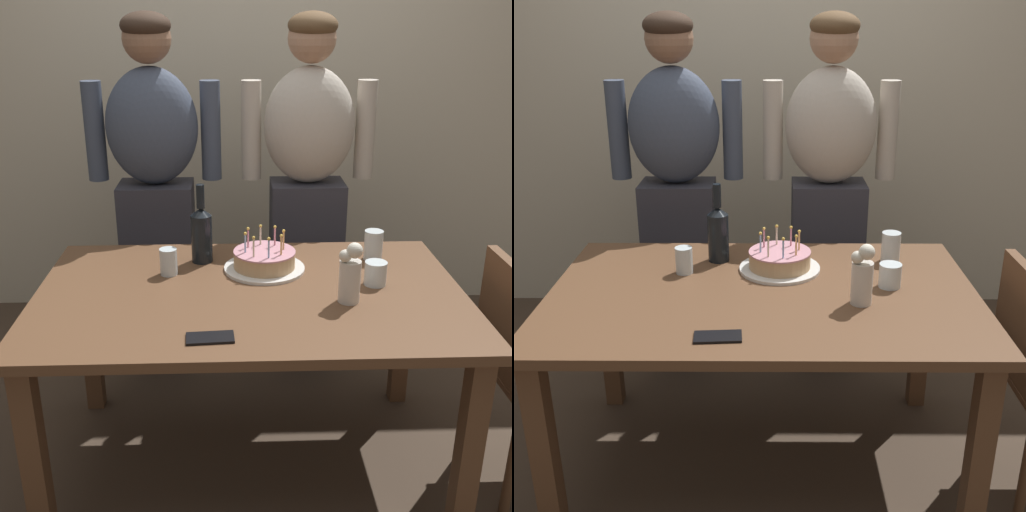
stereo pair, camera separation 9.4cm
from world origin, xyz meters
The scene contains 12 objects.
ground_plane centered at (0.00, 0.00, 0.00)m, with size 10.00×10.00×0.00m, color #47382B.
back_wall centered at (0.00, 1.55, 1.30)m, with size 5.20×0.10×2.60m, color beige.
dining_table centered at (0.00, 0.00, 0.64)m, with size 1.50×0.96×0.74m.
birthday_cake centered at (0.06, 0.19, 0.78)m, with size 0.31×0.31×0.16m.
water_glass_near centered at (0.45, 0.04, 0.78)m, with size 0.08×0.08×0.09m, color silver.
water_glass_far centered at (0.49, 0.28, 0.80)m, with size 0.07×0.07×0.12m, color silver.
water_glass_side centered at (-0.30, 0.16, 0.79)m, with size 0.06×0.06×0.10m, color silver.
wine_bottle centered at (-0.18, 0.28, 0.86)m, with size 0.08×0.08×0.31m.
cell_phone centered at (-0.13, -0.35, 0.74)m, with size 0.14×0.07×0.01m, color black.
flower_vase centered at (0.33, -0.11, 0.84)m, with size 0.08×0.07×0.21m.
person_man_bearded centered at (-0.41, 0.81, 0.87)m, with size 0.61×0.27×1.66m.
person_woman_cardigan centered at (0.29, 0.81, 0.87)m, with size 0.61×0.27×1.66m.
Camera 1 is at (-0.06, -1.99, 1.65)m, focal length 43.69 mm.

